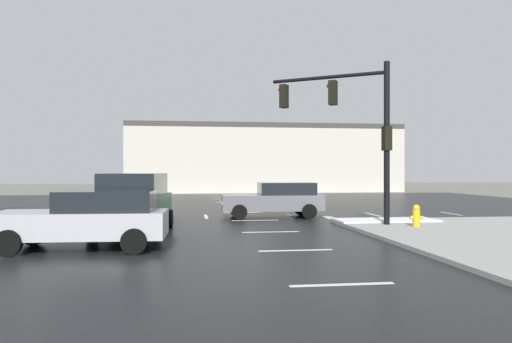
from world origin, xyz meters
name	(u,v)px	position (x,y,z in m)	size (l,w,h in m)	color
ground_plane	(249,217)	(0.00, 0.00, 0.00)	(120.00, 120.00, 0.00)	slate
road_asphalt	(249,216)	(0.00, 0.00, 0.01)	(44.00, 44.00, 0.02)	black
snow_strip_curbside	(386,220)	(5.00, -4.00, 0.17)	(4.00, 1.60, 0.06)	white
lane_markings	(280,219)	(1.20, -1.38, 0.02)	(36.15, 36.15, 0.01)	silver
traffic_signal_mast	(354,118)	(3.46, -4.57, 4.16)	(3.99, 2.84, 6.06)	black
fire_hydrant	(416,216)	(5.24, -6.17, 0.54)	(0.48, 0.26, 0.79)	gold
strip_building_background	(263,159)	(4.89, 27.72, 3.37)	(27.07, 8.00, 6.74)	beige
sedan_silver	(88,219)	(-5.50, -9.10, 0.85)	(4.60, 2.19, 1.58)	#B7BABF
suv_green	(135,202)	(-4.62, -5.70, 1.09)	(2.48, 4.95, 2.03)	#195933
sedan_grey	(276,199)	(1.11, -0.79, 0.85)	(4.57, 2.11, 1.58)	slate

